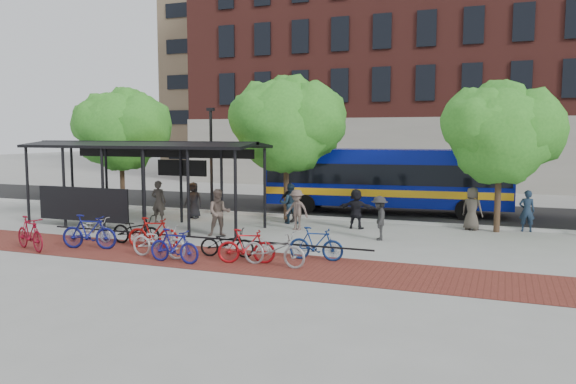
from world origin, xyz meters
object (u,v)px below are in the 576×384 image
(tree_a, at_px, (123,127))
(pedestrian_5, at_px, (356,209))
(lamp_post_left, at_px, (211,158))
(bike_3, at_px, (89,232))
(bike_8, at_px, (227,243))
(pedestrian_1, at_px, (159,202))
(bike_6, at_px, (159,241))
(pedestrian_4, at_px, (290,202))
(pedestrian_8, at_px, (219,213))
(tree_b, at_px, (289,121))
(bike_4, at_px, (136,230))
(pedestrian_6, at_px, (472,209))
(bike_2, at_px, (95,229))
(pedestrian_9, at_px, (379,218))
(bike_5, at_px, (153,233))
(bike_7, at_px, (174,246))
(bike_11, at_px, (316,244))
(bus_shelter, at_px, (140,155))
(bike_1, at_px, (30,233))
(bike_9, at_px, (246,246))
(tree_c, at_px, (503,130))
(pedestrian_0, at_px, (193,200))
(bike_10, at_px, (274,249))
(pedestrian_7, at_px, (527,211))
(pedestrian_2, at_px, (290,204))
(bus, at_px, (386,177))
(pedestrian_3, at_px, (297,210))

(tree_a, bearing_deg, pedestrian_5, -6.04)
(lamp_post_left, relative_size, bike_3, 2.62)
(bike_8, distance_m, pedestrian_1, 7.85)
(bike_6, xyz_separation_m, pedestrian_4, (1.27, 8.25, 0.34))
(tree_a, distance_m, pedestrian_8, 9.96)
(tree_b, height_order, bike_4, tree_b)
(tree_b, distance_m, pedestrian_6, 8.72)
(bike_2, relative_size, pedestrian_9, 1.05)
(bike_2, distance_m, bike_6, 4.05)
(bike_5, bearing_deg, bike_6, -153.33)
(bike_7, xyz_separation_m, pedestrian_9, (5.02, 5.89, 0.29))
(bike_6, height_order, bike_11, bike_6)
(bike_5, height_order, pedestrian_4, pedestrian_4)
(bus_shelter, distance_m, bike_1, 6.14)
(pedestrian_1, height_order, pedestrian_4, pedestrian_1)
(bike_3, xyz_separation_m, bike_8, (4.94, 0.57, -0.13))
(bike_2, bearing_deg, bike_4, -79.64)
(bike_1, bearing_deg, bike_3, -41.50)
(bike_5, distance_m, bike_9, 4.06)
(tree_c, relative_size, lamp_post_left, 1.16)
(tree_b, xyz_separation_m, bike_9, (1.93, -8.57, -3.93))
(pedestrian_9, bearing_deg, bike_11, -29.54)
(bike_1, distance_m, bike_4, 3.45)
(tree_c, bearing_deg, pedestrian_0, -174.68)
(lamp_post_left, distance_m, bike_5, 8.47)
(bike_5, relative_size, bike_6, 0.89)
(bike_5, xyz_separation_m, pedestrian_6, (9.97, 7.71, 0.34))
(tree_c, distance_m, bike_4, 14.44)
(bike_2, xyz_separation_m, bike_10, (7.59, -1.26, 0.08))
(pedestrian_0, bearing_deg, bike_3, -97.12)
(bike_4, bearing_deg, bike_6, -125.53)
(bike_6, distance_m, pedestrian_7, 14.40)
(tree_a, distance_m, pedestrian_7, 19.32)
(bike_8, relative_size, pedestrian_1, 0.94)
(bike_6, xyz_separation_m, pedestrian_5, (4.46, 7.55, 0.30))
(bus_shelter, xyz_separation_m, bike_1, (-0.44, -5.62, -2.43))
(bike_2, bearing_deg, bike_3, -135.94)
(bike_6, bearing_deg, bike_5, 43.50)
(pedestrian_2, bearing_deg, bus_shelter, 3.70)
(bike_9, bearing_deg, pedestrian_7, -59.55)
(tree_a, bearing_deg, bus, 15.69)
(bike_1, bearing_deg, bus_shelter, 16.95)
(pedestrian_4, bearing_deg, bike_8, -78.76)
(bike_1, height_order, pedestrian_6, pedestrian_6)
(bike_6, relative_size, pedestrian_8, 1.11)
(pedestrian_3, bearing_deg, pedestrian_7, 29.44)
(tree_a, height_order, bike_11, tree_a)
(pedestrian_5, distance_m, pedestrian_8, 5.68)
(lamp_post_left, bearing_deg, bike_10, -51.92)
(pedestrian_8, bearing_deg, pedestrian_9, -15.85)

